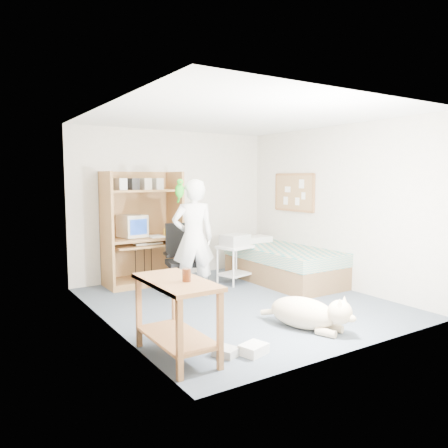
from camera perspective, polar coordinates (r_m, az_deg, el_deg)
name	(u,v)px	position (r m, az deg, el deg)	size (l,w,h in m)	color
floor	(239,302)	(6.09, 2.01, -10.17)	(4.00, 4.00, 0.00)	#4A5865
wall_back	(174,204)	(7.59, -6.60, 2.60)	(3.60, 0.02, 2.50)	beige
wall_right	(334,207)	(7.04, 14.18, 2.20)	(0.02, 4.00, 2.50)	beige
wall_left	(108,218)	(5.06, -14.94, 0.75)	(0.02, 4.00, 2.50)	beige
ceiling	(240,117)	(5.90, 2.10, 13.84)	(3.60, 4.00, 0.02)	white
computer_hutch	(142,233)	(7.10, -10.69, -1.17)	(1.20, 0.63, 1.80)	olive
bed	(283,264)	(7.27, 7.71, -5.21)	(1.02, 2.02, 0.66)	brown
side_desk	(177,307)	(4.20, -6.21, -10.67)	(0.50, 1.00, 0.75)	brown
corkboard	(294,192)	(7.66, 9.15, 4.09)	(0.04, 0.94, 0.66)	olive
office_chair	(182,268)	(6.56, -5.57, -5.75)	(0.57, 0.57, 1.01)	black
person	(193,238)	(6.23, -4.03, -1.89)	(0.61, 0.40, 1.68)	white
parrot	(180,190)	(6.09, -5.81, 4.50)	(0.12, 0.22, 0.34)	#1A9615
dog	(308,313)	(5.09, 10.92, -11.30)	(0.63, 1.11, 0.44)	tan
printer_cart	(235,258)	(7.06, 1.43, -4.50)	(0.60, 0.52, 0.62)	white
printer	(235,240)	(7.01, 1.44, -2.11)	(0.42, 0.32, 0.18)	#ADADA8
crt_monitor	(132,226)	(7.04, -11.90, -0.25)	(0.43, 0.44, 0.35)	beige
keyboard	(148,243)	(7.00, -9.88, -2.51)	(0.45, 0.16, 0.03)	beige
pencil_cup	(166,232)	(7.18, -7.61, -1.06)	(0.08, 0.08, 0.12)	gold
drink_glass	(187,275)	(4.04, -4.92, -6.66)	(0.08, 0.08, 0.12)	#441C0B
floor_box_a	(254,349)	(4.39, 3.89, -16.00)	(0.25, 0.20, 0.10)	white
floor_box_b	(226,352)	(4.36, 0.26, -16.33)	(0.18, 0.22, 0.08)	#AAABA6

